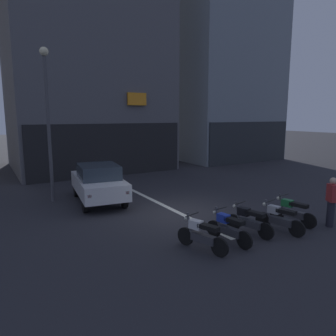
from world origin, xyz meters
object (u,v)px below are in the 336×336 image
car_white_crossing_near (98,182)px  motorcycle_black_row_centre (249,220)px  street_lamp (48,109)px  motorcycle_green_row_rightmost (292,211)px  person_by_motorcycles (331,202)px  motorcycle_blue_row_left_mid (228,228)px  motorcycle_silver_row_right_mid (279,218)px  motorcycle_white_row_leftmost (201,235)px

car_white_crossing_near → motorcycle_black_row_centre: size_ratio=2.61×
street_lamp → motorcycle_black_row_centre: (4.47, -7.15, -3.46)m
motorcycle_green_row_rightmost → person_by_motorcycles: person_by_motorcycles is taller
motorcycle_blue_row_left_mid → street_lamp: bearing=115.5°
motorcycle_black_row_centre → person_by_motorcycles: size_ratio=0.98×
motorcycle_blue_row_left_mid → motorcycle_silver_row_right_mid: same height
motorcycle_blue_row_left_mid → motorcycle_green_row_rightmost: same height
car_white_crossing_near → person_by_motorcycles: (5.66, -6.86, -0.03)m
motorcycle_green_row_rightmost → motorcycle_silver_row_right_mid: bearing=-164.0°
street_lamp → person_by_motorcycles: street_lamp is taller
car_white_crossing_near → motorcycle_black_row_centre: bearing=-65.0°
street_lamp → motorcycle_white_row_leftmost: 8.51m
motorcycle_white_row_leftmost → motorcycle_silver_row_right_mid: bearing=-2.5°
person_by_motorcycles → motorcycle_white_row_leftmost: bearing=172.3°
motorcycle_green_row_rightmost → person_by_motorcycles: 1.27m
motorcycle_blue_row_left_mid → motorcycle_black_row_centre: 1.00m
car_white_crossing_near → person_by_motorcycles: size_ratio=2.57×
motorcycle_silver_row_right_mid → motorcycle_green_row_rightmost: size_ratio=0.99×
car_white_crossing_near → motorcycle_green_row_rightmost: (4.77, -6.05, -0.43)m
motorcycle_black_row_centre → motorcycle_green_row_rightmost: same height
motorcycle_blue_row_left_mid → motorcycle_green_row_rightmost: 2.96m
car_white_crossing_near → street_lamp: size_ratio=0.67×
street_lamp → motorcycle_green_row_rightmost: (6.44, -7.20, -3.46)m
car_white_crossing_near → motorcycle_silver_row_right_mid: 7.39m
motorcycle_blue_row_left_mid → car_white_crossing_near: bearing=106.4°
street_lamp → person_by_motorcycles: bearing=-47.5°
car_white_crossing_near → motorcycle_white_row_leftmost: (0.83, -6.21, -0.43)m
motorcycle_white_row_leftmost → person_by_motorcycles: size_ratio=0.97×
street_lamp → motorcycle_green_row_rightmost: size_ratio=3.85×
motorcycle_silver_row_right_mid → motorcycle_white_row_leftmost: bearing=177.5°
street_lamp → motorcycle_white_row_leftmost: bearing=-71.2°
car_white_crossing_near → street_lamp: 3.65m
motorcycle_white_row_leftmost → motorcycle_green_row_rightmost: bearing=2.2°
street_lamp → motorcycle_blue_row_left_mid: (3.49, -7.32, -3.46)m
person_by_motorcycles → car_white_crossing_near: bearing=129.5°
motorcycle_white_row_leftmost → motorcycle_green_row_rightmost: (3.95, 0.15, 0.00)m
person_by_motorcycles → motorcycle_blue_row_left_mid: bearing=169.8°
car_white_crossing_near → motorcycle_green_row_rightmost: car_white_crossing_near is taller
street_lamp → motorcycle_blue_row_left_mid: street_lamp is taller
motorcycle_blue_row_left_mid → motorcycle_white_row_leftmost: bearing=-177.9°
motorcycle_blue_row_left_mid → motorcycle_green_row_rightmost: (2.96, 0.12, 0.00)m
car_white_crossing_near → motorcycle_blue_row_left_mid: bearing=-73.6°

